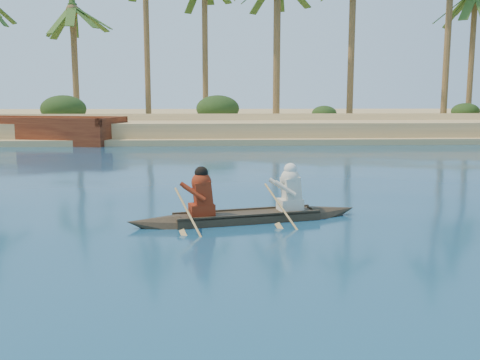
{
  "coord_description": "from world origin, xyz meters",
  "views": [
    {
      "loc": [
        -0.45,
        -10.02,
        2.8
      ],
      "look_at": [
        0.32,
        3.24,
        0.79
      ],
      "focal_mm": 40.0,
      "sensor_mm": 36.0,
      "label": 1
    }
  ],
  "objects": [
    {
      "name": "sandy_embankment",
      "position": [
        0.0,
        46.89,
        0.53
      ],
      "size": [
        150.0,
        51.0,
        1.5
      ],
      "color": "tan",
      "rests_on": "ground"
    },
    {
      "name": "canoe",
      "position": [
        0.41,
        2.03,
        0.29
      ],
      "size": [
        5.52,
        1.95,
        1.51
      ],
      "rotation": [
        0.0,
        0.0,
        0.23
      ],
      "color": "#392E1F",
      "rests_on": "ground"
    },
    {
      "name": "palm_grove",
      "position": [
        0.0,
        35.0,
        8.0
      ],
      "size": [
        110.0,
        14.0,
        16.0
      ],
      "primitive_type": null,
      "color": "#2F521D",
      "rests_on": "ground"
    },
    {
      "name": "barge_mid",
      "position": [
        -12.0,
        25.01,
        0.69
      ],
      "size": [
        12.53,
        6.96,
        1.98
      ],
      "rotation": [
        0.0,
        0.0,
        -0.27
      ],
      "color": "brown",
      "rests_on": "ground"
    },
    {
      "name": "ground",
      "position": [
        0.0,
        0.0,
        0.0
      ],
      "size": [
        160.0,
        160.0,
        0.0
      ],
      "primitive_type": "plane",
      "color": "#0B2347",
      "rests_on": "ground"
    },
    {
      "name": "shrub_cluster",
      "position": [
        0.0,
        31.5,
        1.2
      ],
      "size": [
        100.0,
        6.0,
        2.4
      ],
      "primitive_type": null,
      "color": "black",
      "rests_on": "ground"
    }
  ]
}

